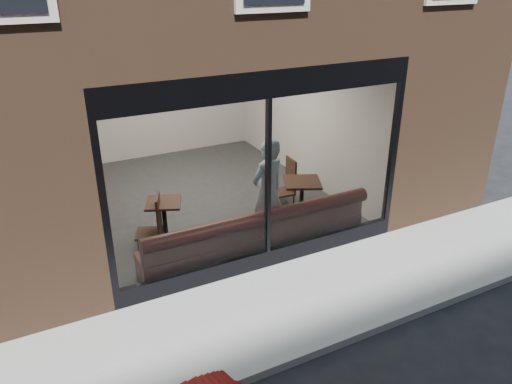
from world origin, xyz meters
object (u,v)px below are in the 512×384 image
cafe_chair_right (282,192)px  cafe_chair_left (149,233)px  cafe_table_right (302,182)px  banquette (256,243)px  cafe_table_left (163,203)px  person (267,192)px

cafe_chair_right → cafe_chair_left: bearing=12.8°
cafe_table_right → cafe_chair_left: (-2.95, 0.27, -0.50)m
banquette → cafe_chair_right: banquette is taller
cafe_chair_left → cafe_chair_right: (2.94, 0.44, 0.00)m
cafe_table_left → cafe_chair_right: bearing=8.3°
banquette → person: (0.39, 0.32, 0.73)m
banquette → person: 0.89m
banquette → cafe_chair_left: banquette is taller
cafe_table_right → person: bearing=-153.1°
person → cafe_table_right: bearing=-170.1°
banquette → cafe_chair_right: (1.42, 1.57, 0.01)m
cafe_chair_left → cafe_chair_right: cafe_chair_left is taller
cafe_table_left → cafe_chair_left: 0.59m
person → cafe_table_left: size_ratio=3.20×
cafe_table_left → banquette: bearing=-44.6°
cafe_table_right → cafe_chair_left: bearing=174.7°
banquette → cafe_table_right: cafe_table_right is taller
banquette → cafe_table_left: bearing=135.4°
person → cafe_table_left: person is taller
banquette → cafe_chair_right: bearing=47.9°
cafe_table_right → cafe_table_left: bearing=172.8°
banquette → person: size_ratio=2.09×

